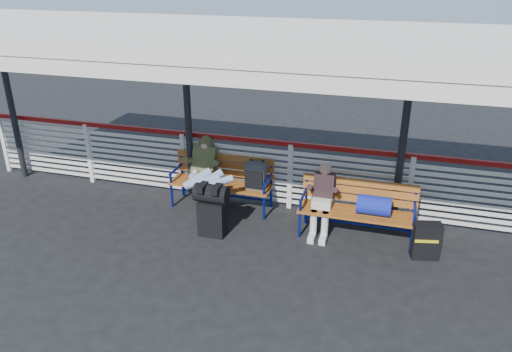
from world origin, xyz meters
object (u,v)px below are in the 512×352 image
(traveler_man, at_px, (206,175))
(suitcase_side, at_px, (426,241))
(bench_left, at_px, (233,177))
(companion_person, at_px, (322,199))
(luggage_stack, at_px, (212,208))
(bench_right, at_px, (364,205))

(traveler_man, xyz_separation_m, suitcase_side, (3.60, -0.38, -0.45))
(bench_left, relative_size, traveler_man, 1.15)
(bench_left, bearing_deg, suitcase_side, -12.72)
(companion_person, bearing_deg, luggage_stack, -161.05)
(traveler_man, relative_size, companion_person, 1.36)
(traveler_man, height_order, suitcase_side, traveler_man)
(companion_person, bearing_deg, bench_left, 165.18)
(luggage_stack, height_order, bench_right, bench_right)
(luggage_stack, height_order, traveler_man, traveler_man)
(bench_right, relative_size, suitcase_side, 3.23)
(bench_left, height_order, suitcase_side, bench_left)
(bench_left, bearing_deg, bench_right, -10.29)
(bench_left, height_order, traveler_man, traveler_man)
(luggage_stack, xyz_separation_m, bench_right, (2.30, 0.58, 0.10))
(bench_right, bearing_deg, suitcase_side, -18.40)
(bench_left, bearing_deg, traveler_man, -135.61)
(bench_left, bearing_deg, companion_person, -14.82)
(bench_right, distance_m, companion_person, 0.65)
(companion_person, relative_size, suitcase_side, 2.05)
(bench_left, xyz_separation_m, traveler_man, (-0.36, -0.35, 0.13))
(suitcase_side, bearing_deg, companion_person, 156.83)
(suitcase_side, bearing_deg, bench_left, 154.65)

